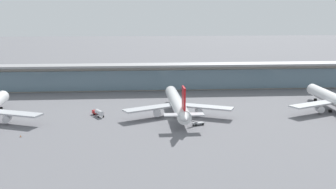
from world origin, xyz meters
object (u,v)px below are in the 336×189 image
airliner_centre_stand (177,103)px  safety_cone_alpha (21,136)px  service_truck_near_nose_red (98,112)px  airliner_right_stand (336,100)px  service_truck_under_wing_grey (198,123)px

airliner_centre_stand → safety_cone_alpha: (-59.85, -27.46, -4.93)m
airliner_centre_stand → safety_cone_alpha: 66.03m
airliner_centre_stand → service_truck_near_nose_red: (-34.32, 0.75, -3.54)m
airliner_right_stand → service_truck_under_wing_grey: 68.35m
airliner_centre_stand → service_truck_near_nose_red: bearing=178.7°
airliner_right_stand → service_truck_near_nose_red: airliner_right_stand is taller
service_truck_near_nose_red → airliner_centre_stand: bearing=-1.3°
airliner_right_stand → service_truck_near_nose_red: bearing=-180.0°
airliner_right_stand → safety_cone_alpha: airliner_right_stand is taller
service_truck_near_nose_red → service_truck_under_wing_grey: bearing=-23.3°
service_truck_under_wing_grey → safety_cone_alpha: 67.38m
airliner_right_stand → service_truck_under_wing_grey: airliner_right_stand is taller
service_truck_near_nose_red → safety_cone_alpha: size_ratio=12.40×
airliner_centre_stand → airliner_right_stand: (72.56, 0.83, 0.00)m
airliner_centre_stand → service_truck_near_nose_red: size_ratio=7.19×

